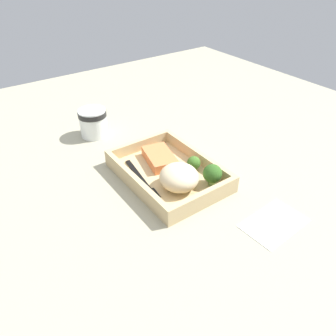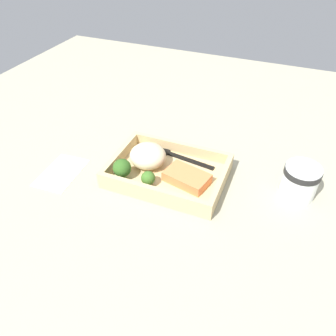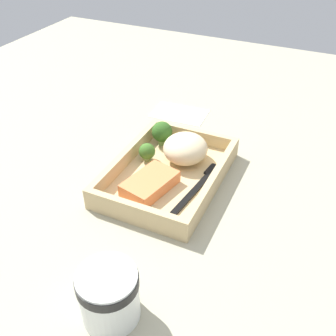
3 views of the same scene
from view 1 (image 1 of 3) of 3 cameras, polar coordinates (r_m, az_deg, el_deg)
name	(u,v)px [view 1 (image 1 of 3)]	position (r cm, az deg, el deg)	size (l,w,h in cm)	color
ground_plane	(168,181)	(76.50, 0.00, -2.26)	(160.00, 160.00, 2.00)	#A19C82
takeout_tray	(168,175)	(75.53, 0.00, -1.30)	(26.20, 18.65, 1.20)	tan
tray_rim	(168,168)	(74.35, 0.00, -0.05)	(26.20, 18.65, 2.83)	tan
salmon_fillet	(160,158)	(78.43, -1.45, 1.79)	(9.71, 5.98, 2.31)	#E77D46
mashed_potatoes	(179,177)	(69.50, 1.94, -1.63)	(8.59, 8.39, 5.40)	beige
broccoli_floret_1	(212,174)	(70.91, 7.75, -1.05)	(4.17, 4.17, 4.98)	#78A357
broccoli_floret_2	(194,163)	(75.24, 4.50, 0.85)	(3.15, 3.15, 3.66)	#7E9654
fork	(143,181)	(72.64, -4.44, -2.32)	(15.88, 3.81, 0.44)	black
paper_cup	(93,121)	(92.99, -12.90, 7.93)	(7.66, 7.66, 7.63)	white
receipt_slip	(274,223)	(67.77, 17.96, -9.06)	(8.16, 12.64, 0.24)	white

